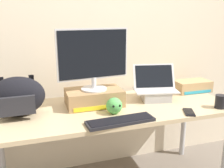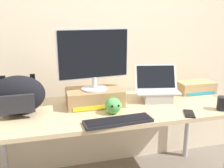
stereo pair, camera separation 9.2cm
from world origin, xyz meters
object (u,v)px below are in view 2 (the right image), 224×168
(desktop_monitor, at_px, (94,58))
(plush_toy, at_px, (113,106))
(toner_box_cyan, at_px, (196,87))
(messenger_backpack, at_px, (18,95))
(external_keyboard, at_px, (118,121))
(coffee_mug, at_px, (223,103))
(open_laptop, at_px, (157,93))
(cell_phone, at_px, (189,114))
(toner_box_yellow, at_px, (95,97))

(desktop_monitor, distance_m, plush_toy, 0.39)
(toner_box_cyan, bearing_deg, messenger_backpack, -174.72)
(external_keyboard, height_order, toner_box_cyan, toner_box_cyan)
(coffee_mug, distance_m, toner_box_cyan, 0.44)
(desktop_monitor, distance_m, coffee_mug, 1.00)
(desktop_monitor, xyz_separation_m, open_laptop, (0.51, -0.02, -0.30))
(external_keyboard, relative_size, plush_toy, 3.97)
(open_laptop, xyz_separation_m, cell_phone, (0.10, -0.34, -0.06))
(plush_toy, relative_size, toner_box_cyan, 0.36)
(toner_box_yellow, xyz_separation_m, cell_phone, (0.61, -0.36, -0.06))
(toner_box_yellow, bearing_deg, open_laptop, -2.42)
(toner_box_yellow, distance_m, external_keyboard, 0.39)
(plush_toy, bearing_deg, toner_box_cyan, 19.50)
(messenger_backpack, height_order, toner_box_cyan, messenger_backpack)
(open_laptop, distance_m, messenger_backpack, 1.06)
(toner_box_yellow, bearing_deg, coffee_mug, -21.40)
(coffee_mug, xyz_separation_m, plush_toy, (-0.79, 0.13, 0.01))
(open_laptop, xyz_separation_m, toner_box_cyan, (0.43, 0.11, -0.01))
(open_laptop, relative_size, messenger_backpack, 1.01)
(toner_box_yellow, xyz_separation_m, desktop_monitor, (0.00, -0.00, 0.31))
(desktop_monitor, relative_size, messenger_backpack, 1.46)
(messenger_backpack, distance_m, coffee_mug, 1.47)
(open_laptop, xyz_separation_m, coffee_mug, (0.38, -0.33, -0.01))
(open_laptop, relative_size, cell_phone, 2.43)
(toner_box_yellow, relative_size, open_laptop, 1.12)
(desktop_monitor, relative_size, cell_phone, 3.50)
(toner_box_yellow, bearing_deg, external_keyboard, -77.47)
(desktop_monitor, relative_size, open_laptop, 1.44)
(toner_box_cyan, bearing_deg, open_laptop, -165.93)
(coffee_mug, xyz_separation_m, toner_box_cyan, (0.05, 0.43, -0.00))
(toner_box_yellow, bearing_deg, plush_toy, -66.43)
(messenger_backpack, distance_m, plush_toy, 0.67)
(coffee_mug, bearing_deg, plush_toy, 170.40)
(plush_toy, height_order, toner_box_cyan, plush_toy)
(desktop_monitor, xyz_separation_m, messenger_backpack, (-0.55, -0.05, -0.23))
(messenger_backpack, xyz_separation_m, coffee_mug, (1.43, -0.30, -0.09))
(cell_phone, xyz_separation_m, toner_box_cyan, (0.33, 0.45, 0.04))
(messenger_backpack, xyz_separation_m, cell_phone, (1.15, -0.31, -0.13))
(toner_box_yellow, bearing_deg, messenger_backpack, -174.64)
(external_keyboard, relative_size, messenger_backpack, 1.22)
(cell_phone, height_order, toner_box_cyan, toner_box_cyan)
(toner_box_yellow, relative_size, toner_box_cyan, 1.33)
(coffee_mug, height_order, plush_toy, plush_toy)
(cell_phone, bearing_deg, toner_box_yellow, 172.25)
(cell_phone, bearing_deg, desktop_monitor, 172.33)
(plush_toy, bearing_deg, messenger_backpack, 165.83)
(external_keyboard, bearing_deg, plush_toy, 82.88)
(coffee_mug, bearing_deg, messenger_backpack, 168.34)
(coffee_mug, xyz_separation_m, cell_phone, (-0.28, -0.02, -0.04))
(desktop_monitor, distance_m, cell_phone, 0.79)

